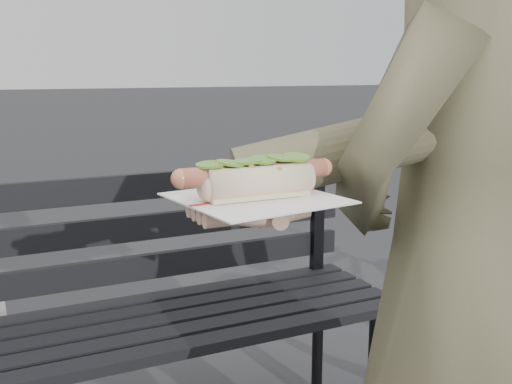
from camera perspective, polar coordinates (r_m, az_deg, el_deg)
park_bench at (r=1.82m, az=-11.31°, el=-9.93°), size 1.50×0.44×0.88m
person at (r=1.12m, az=18.38°, el=-8.13°), size 0.68×0.55×1.63m
held_hotdog at (r=0.91m, az=10.01°, el=3.75°), size 0.64×0.30×0.20m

